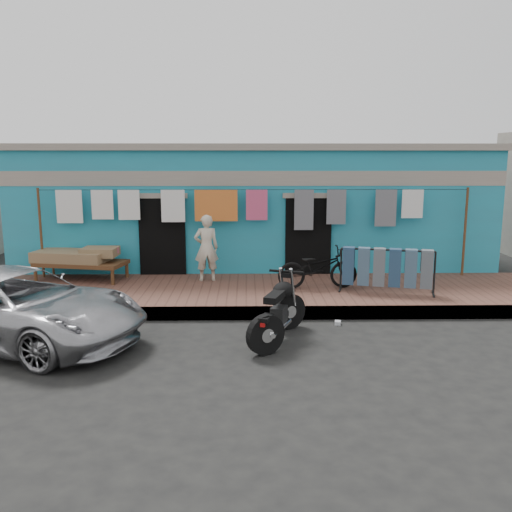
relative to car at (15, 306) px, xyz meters
The scene contains 14 objects.
ground 4.08m from the car, ahead, with size 80.00×80.00×0.00m, color black.
sidewalk 4.85m from the car, 33.76° to the left, with size 28.00×3.00×0.25m, color brown.
curb 4.23m from the car, 17.08° to the left, with size 28.00×0.10×0.25m, color gray.
building 7.85m from the car, 58.97° to the left, with size 12.20×5.20×3.36m.
clothesline 5.49m from the car, 47.18° to the left, with size 10.06×0.06×2.10m.
car is the anchor object (origin of this frame).
seated_person 4.55m from the car, 50.03° to the left, with size 0.55×0.37×1.52m, color beige.
bicycle 6.00m from the car, 26.66° to the left, with size 0.60×1.71×1.11m, color black.
motorcycle 4.35m from the car, ahead, with size 1.16×1.83×1.12m, color black, non-canonical shape.
charpoy 3.65m from the car, 89.97° to the left, with size 2.29×1.41×0.72m, color brown, non-canonical shape.
jeans_rack 7.14m from the car, 18.85° to the left, with size 2.04×0.89×0.96m, color black, non-canonical shape.
litter_a 4.32m from the car, ahead, with size 0.20×0.16×0.09m, color silver.
litter_b 5.61m from the car, ahead, with size 0.14×0.11×0.07m, color silver.
litter_c 4.28m from the car, ahead, with size 0.21×0.17×0.09m, color silver.
Camera 1 is at (-0.18, -8.38, 3.07)m, focal length 38.00 mm.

